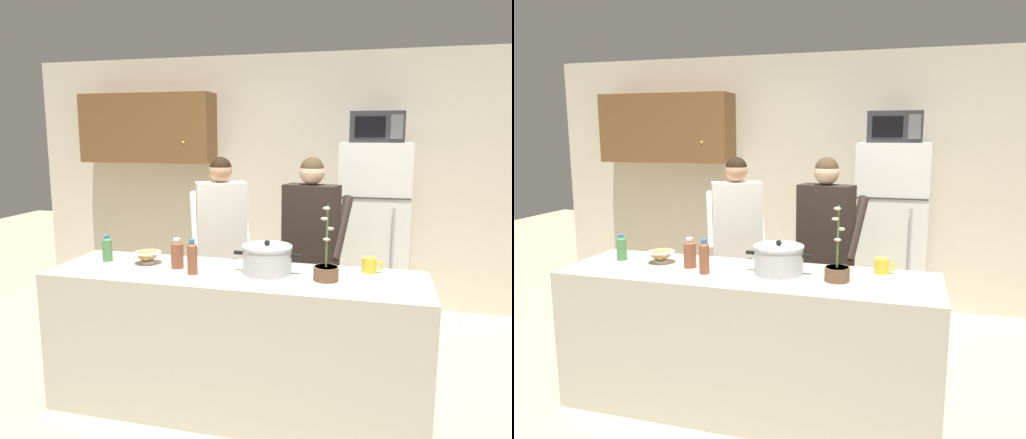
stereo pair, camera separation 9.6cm
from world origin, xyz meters
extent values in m
plane|color=#C6B793|center=(0.00, 0.00, 0.00)|extent=(14.00, 14.00, 0.00)
cube|color=beige|center=(0.00, 2.30, 1.30)|extent=(6.00, 0.12, 2.60)
cube|color=brown|center=(-1.60, 2.07, 1.85)|extent=(1.47, 0.34, 0.73)
sphere|color=gold|center=(-1.12, 1.90, 1.70)|extent=(0.03, 0.03, 0.03)
cube|color=#BCB7A8|center=(0.00, 0.00, 0.46)|extent=(2.39, 0.68, 0.92)
cube|color=white|center=(0.82, 1.85, 0.85)|extent=(0.64, 0.64, 1.71)
cube|color=#333333|center=(0.82, 1.53, 1.23)|extent=(0.63, 0.01, 0.01)
cylinder|color=#B2B2B7|center=(1.00, 1.50, 0.77)|extent=(0.02, 0.02, 0.77)
cube|color=#2D2D30|center=(0.82, 1.83, 1.85)|extent=(0.48, 0.36, 0.28)
cube|color=black|center=(0.76, 1.65, 1.85)|extent=(0.26, 0.01, 0.18)
cube|color=#59595B|center=(0.99, 1.65, 1.85)|extent=(0.11, 0.01, 0.21)
cylinder|color=#726656|center=(-0.33, 0.96, 0.39)|extent=(0.11, 0.11, 0.78)
cylinder|color=#726656|center=(-0.46, 0.90, 0.39)|extent=(0.11, 0.11, 0.78)
cube|color=white|center=(-0.39, 0.93, 1.09)|extent=(0.45, 0.35, 0.62)
sphere|color=tan|center=(-0.39, 0.93, 1.49)|extent=(0.19, 0.19, 0.19)
sphere|color=black|center=(-0.39, 0.93, 1.52)|extent=(0.18, 0.18, 0.18)
cylinder|color=white|center=(-0.26, 1.13, 1.07)|extent=(0.23, 0.37, 0.48)
cylinder|color=white|center=(-0.63, 0.95, 1.07)|extent=(0.23, 0.37, 0.48)
cylinder|color=#726656|center=(0.44, 0.80, 0.39)|extent=(0.11, 0.11, 0.79)
cylinder|color=#726656|center=(0.30, 0.83, 0.39)|extent=(0.11, 0.11, 0.79)
cube|color=#2D231E|center=(0.37, 0.82, 1.10)|extent=(0.45, 0.29, 0.62)
sphere|color=beige|center=(0.37, 0.82, 1.50)|extent=(0.19, 0.19, 0.19)
sphere|color=#4C3823|center=(0.37, 0.82, 1.53)|extent=(0.18, 0.18, 0.18)
cylinder|color=#2D231E|center=(0.59, 0.88, 1.08)|extent=(0.17, 0.38, 0.48)
cylinder|color=#2D231E|center=(0.20, 0.98, 1.08)|extent=(0.17, 0.38, 0.48)
cylinder|color=silver|center=(0.20, 0.05, 1.00)|extent=(0.31, 0.31, 0.16)
cylinder|color=silver|center=(0.20, 0.05, 1.09)|extent=(0.32, 0.32, 0.02)
sphere|color=black|center=(0.20, 0.05, 1.12)|extent=(0.04, 0.04, 0.04)
cube|color=black|center=(0.02, 0.05, 1.04)|extent=(0.06, 0.02, 0.02)
cube|color=black|center=(0.38, 0.05, 1.04)|extent=(0.06, 0.02, 0.02)
cylinder|color=yellow|center=(0.82, 0.23, 0.97)|extent=(0.09, 0.09, 0.10)
torus|color=yellow|center=(0.88, 0.23, 0.97)|extent=(0.06, 0.01, 0.06)
cylinder|color=beige|center=(-0.63, 0.07, 0.93)|extent=(0.10, 0.10, 0.02)
cone|color=beige|center=(-0.63, 0.07, 0.97)|extent=(0.19, 0.19, 0.06)
sphere|color=tan|center=(-0.66, 0.05, 0.98)|extent=(0.07, 0.07, 0.07)
sphere|color=tan|center=(-0.61, 0.10, 0.98)|extent=(0.07, 0.07, 0.07)
sphere|color=tan|center=(-0.62, 0.04, 0.98)|extent=(0.07, 0.07, 0.07)
cylinder|color=brown|center=(-0.40, 0.02, 1.00)|extent=(0.08, 0.08, 0.16)
cone|color=brown|center=(-0.40, 0.02, 1.10)|extent=(0.08, 0.08, 0.03)
cylinder|color=white|center=(-0.40, 0.02, 1.11)|extent=(0.04, 0.04, 0.02)
cylinder|color=#4C8C4C|center=(-0.94, 0.07, 0.99)|extent=(0.07, 0.07, 0.15)
cone|color=#4C8C4C|center=(-0.94, 0.07, 1.08)|extent=(0.07, 0.07, 0.02)
cylinder|color=#3372BF|center=(-0.94, 0.07, 1.09)|extent=(0.04, 0.04, 0.02)
cylinder|color=brown|center=(-0.25, -0.09, 1.01)|extent=(0.06, 0.06, 0.18)
cone|color=brown|center=(-0.25, -0.09, 1.12)|extent=(0.06, 0.06, 0.03)
cylinder|color=#3372BF|center=(-0.25, -0.09, 1.13)|extent=(0.04, 0.04, 0.02)
cylinder|color=brown|center=(0.58, -0.02, 0.96)|extent=(0.15, 0.15, 0.09)
cylinder|color=#38281E|center=(0.58, -0.02, 1.00)|extent=(0.14, 0.14, 0.01)
cylinder|color=#4C7238|center=(0.58, -0.02, 1.19)|extent=(0.01, 0.03, 0.37)
ellipsoid|color=beige|center=(0.58, -0.02, 1.17)|extent=(0.04, 0.03, 0.02)
ellipsoid|color=beige|center=(0.59, 0.00, 1.23)|extent=(0.04, 0.03, 0.02)
ellipsoid|color=beige|center=(0.56, -0.02, 1.30)|extent=(0.04, 0.03, 0.02)
ellipsoid|color=beige|center=(0.57, -0.02, 1.36)|extent=(0.04, 0.03, 0.02)
camera|label=1|loc=(0.87, -2.86, 1.78)|focal=34.35mm
camera|label=2|loc=(0.96, -2.83, 1.78)|focal=34.35mm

